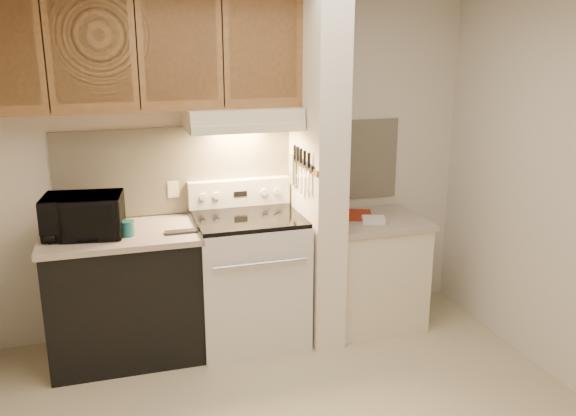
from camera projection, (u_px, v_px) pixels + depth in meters
name	position (u px, v px, depth m)	size (l,w,h in m)	color
wall_back	(237.00, 165.00, 4.54)	(3.60, 0.02, 2.50)	beige
backsplash	(237.00, 167.00, 4.53)	(2.60, 0.02, 0.63)	beige
range_body	(249.00, 280.00, 4.44)	(0.76, 0.65, 0.92)	silver
oven_window	(260.00, 292.00, 4.13)	(0.50, 0.01, 0.30)	black
oven_handle	(261.00, 264.00, 4.04)	(0.02, 0.02, 0.65)	silver
cooktop	(248.00, 218.00, 4.31)	(0.74, 0.64, 0.03)	black
range_backguard	(239.00, 193.00, 4.54)	(0.76, 0.08, 0.20)	silver
range_display	(240.00, 194.00, 4.50)	(0.10, 0.01, 0.04)	black
range_knob_left_outer	(203.00, 197.00, 4.42)	(0.05, 0.05, 0.02)	silver
range_knob_left_inner	(216.00, 196.00, 4.45)	(0.05, 0.05, 0.02)	silver
range_knob_right_inner	(264.00, 192.00, 4.54)	(0.05, 0.05, 0.02)	silver
range_knob_right_outer	(277.00, 191.00, 4.57)	(0.05, 0.05, 0.02)	silver
dishwasher_front	(125.00, 297.00, 4.21)	(1.00, 0.63, 0.87)	black
left_countertop	(120.00, 235.00, 4.08)	(1.04, 0.67, 0.04)	#B3A08F
spoon_rest	(182.00, 232.00, 4.06)	(0.23, 0.07, 0.02)	black
teal_jar	(128.00, 228.00, 3.99)	(0.09, 0.09, 0.10)	#1B5C5C
outlet	(173.00, 189.00, 4.42)	(0.08, 0.01, 0.12)	beige
microwave	(83.00, 216.00, 3.96)	(0.50, 0.34, 0.27)	black
partition_pillar	(317.00, 170.00, 4.36)	(0.22, 0.70, 2.50)	white
pillar_trim	(302.00, 164.00, 4.31)	(0.01, 0.70, 0.04)	brown
knife_strip	(303.00, 163.00, 4.26)	(0.02, 0.42, 0.04)	black
knife_blade_a	(308.00, 182.00, 4.14)	(0.01, 0.04, 0.16)	silver
knife_handle_a	(309.00, 160.00, 4.09)	(0.02, 0.02, 0.10)	black
knife_blade_b	(305.00, 181.00, 4.20)	(0.01, 0.04, 0.18)	silver
knife_handle_b	(305.00, 158.00, 4.17)	(0.02, 0.02, 0.10)	black
knife_blade_c	(301.00, 180.00, 4.28)	(0.01, 0.04, 0.20)	silver
knife_handle_c	(301.00, 156.00, 4.25)	(0.02, 0.02, 0.10)	black
knife_blade_d	(298.00, 174.00, 4.35)	(0.01, 0.04, 0.16)	silver
knife_handle_d	(298.00, 154.00, 4.32)	(0.02, 0.02, 0.10)	black
knife_blade_e	(295.00, 174.00, 4.43)	(0.01, 0.04, 0.18)	silver
knife_handle_e	(295.00, 152.00, 4.38)	(0.02, 0.02, 0.10)	black
oven_mitt	(292.00, 170.00, 4.48)	(0.03, 0.09, 0.21)	gray
right_cab_base	(372.00, 273.00, 4.71)	(0.70, 0.60, 0.81)	beige
right_countertop	(374.00, 221.00, 4.60)	(0.74, 0.64, 0.04)	#B3A08F
red_folder	(357.00, 215.00, 4.66)	(0.22, 0.30, 0.01)	maroon
white_box	(373.00, 220.00, 4.48)	(0.16, 0.11, 0.04)	white
range_hood	(242.00, 118.00, 4.23)	(0.78, 0.44, 0.15)	beige
hood_lip	(249.00, 129.00, 4.05)	(0.78, 0.04, 0.06)	beige
upper_cabinets	(136.00, 50.00, 3.96)	(2.18, 0.33, 0.77)	brown
cab_gap_a	(44.00, 52.00, 3.66)	(0.01, 0.01, 0.73)	black
cab_door_b	(91.00, 51.00, 3.73)	(0.46, 0.01, 0.63)	brown
cab_gap_b	(137.00, 51.00, 3.81)	(0.01, 0.01, 0.73)	black
cab_door_c	(181.00, 51.00, 3.89)	(0.46, 0.01, 0.63)	brown
cab_gap_c	(223.00, 50.00, 3.96)	(0.01, 0.01, 0.73)	black
cab_door_d	(263.00, 50.00, 4.04)	(0.46, 0.01, 0.63)	brown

